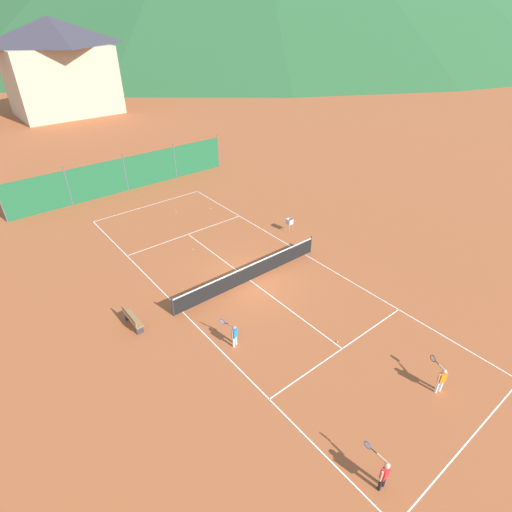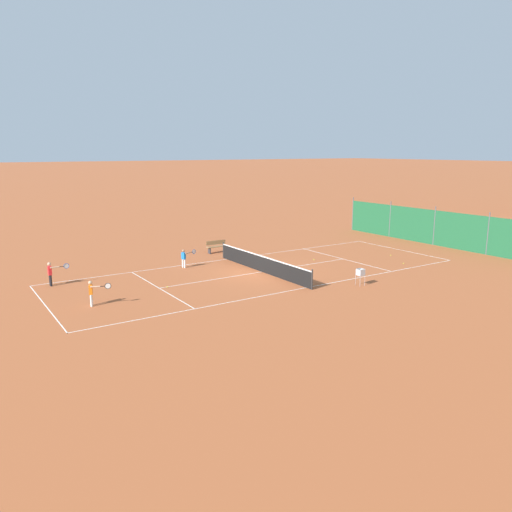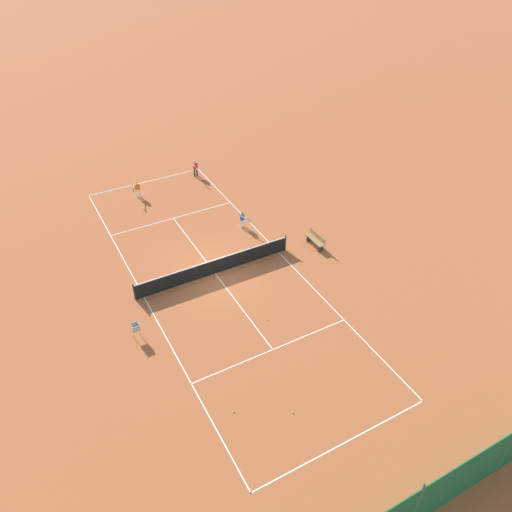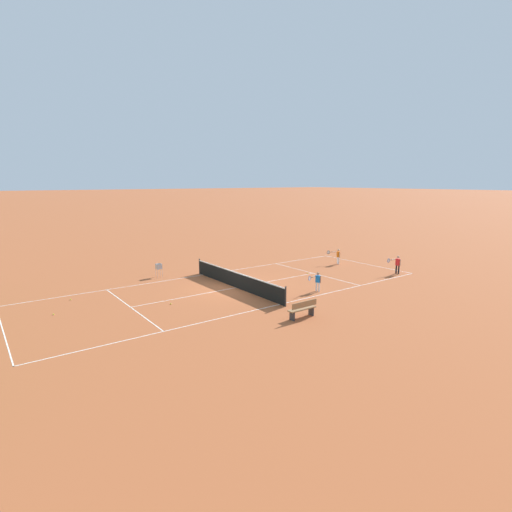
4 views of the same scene
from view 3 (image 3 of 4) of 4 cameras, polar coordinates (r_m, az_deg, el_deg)
name	(u,v)px [view 3 (image 3 of 4)]	position (r m, az deg, el deg)	size (l,w,h in m)	color
ground_plane	(215,273)	(27.82, -4.70, -1.99)	(600.00, 600.00, 0.00)	#A8542D
court_line_markings	(215,273)	(27.81, -4.70, -1.99)	(8.25, 23.85, 0.01)	white
tennis_net	(215,266)	(27.50, -4.75, -1.18)	(9.18, 0.08, 1.06)	#2D2D2D
windscreen_fence_far	(415,509)	(18.76, 17.72, -25.83)	(17.28, 0.08, 2.90)	#1E6038
player_far_baseline	(137,188)	(35.16, -13.46, 7.55)	(0.66, 0.92, 1.18)	white
player_near_baseline	(243,218)	(31.04, -1.52, 4.31)	(0.36, 1.00, 1.13)	white
player_near_service	(195,167)	(37.06, -6.94, 10.02)	(0.43, 1.04, 1.26)	black
tennis_ball_mid_court	(293,412)	(21.51, 4.21, -17.40)	(0.07, 0.07, 0.07)	#CCE033
tennis_ball_service_box	(233,411)	(21.50, -2.62, -17.33)	(0.07, 0.07, 0.07)	#CCE033
tennis_ball_alley_right	(267,319)	(24.99, 1.32, -7.23)	(0.07, 0.07, 0.07)	#CCE033
tennis_ball_near_corner	(174,221)	(32.34, -9.40, 3.93)	(0.07, 0.07, 0.07)	#CCE033
ball_hopper	(136,328)	(24.35, -13.60, -8.00)	(0.36, 0.36, 0.89)	#B7B7BC
courtside_bench	(316,240)	(29.73, 6.82, 1.87)	(0.36, 1.50, 0.84)	olive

